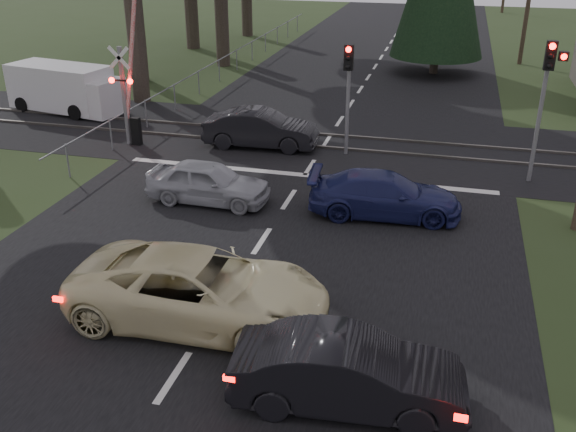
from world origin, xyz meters
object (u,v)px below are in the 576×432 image
(dark_car_far, at_px, (261,129))
(crossing_signal, at_px, (129,93))
(cream_coupe, at_px, (200,289))
(traffic_signal_right, at_px, (547,85))
(dark_hatchback, at_px, (349,373))
(silver_car, at_px, (208,182))
(traffic_signal_center, at_px, (348,81))
(white_van, at_px, (68,89))
(blue_sedan, at_px, (385,195))

(dark_car_far, bearing_deg, crossing_signal, 98.86)
(crossing_signal, relative_size, cream_coupe, 1.23)
(traffic_signal_right, distance_m, dark_hatchback, 13.30)
(traffic_signal_right, bearing_deg, silver_car, -156.71)
(cream_coupe, bearing_deg, traffic_signal_center, -6.94)
(dark_hatchback, height_order, dark_car_far, dark_car_far)
(dark_hatchback, relative_size, white_van, 0.75)
(traffic_signal_center, relative_size, blue_sedan, 0.91)
(traffic_signal_center, height_order, white_van, traffic_signal_center)
(dark_hatchback, bearing_deg, white_van, 38.70)
(dark_hatchback, relative_size, silver_car, 1.10)
(silver_car, height_order, dark_car_far, dark_car_far)
(cream_coupe, xyz_separation_m, white_van, (-12.13, 14.43, 0.28))
(cream_coupe, distance_m, silver_car, 6.57)
(traffic_signal_right, distance_m, silver_car, 11.13)
(dark_car_far, bearing_deg, traffic_signal_center, -94.28)
(crossing_signal, distance_m, traffic_signal_center, 8.36)
(silver_car, height_order, blue_sedan, silver_car)
(crossing_signal, bearing_deg, traffic_signal_center, 6.15)
(dark_car_far, bearing_deg, silver_car, 177.15)
(traffic_signal_right, height_order, dark_hatchback, traffic_signal_right)
(dark_hatchback, height_order, silver_car, dark_hatchback)
(traffic_signal_center, xyz_separation_m, dark_hatchback, (2.39, -13.56, -2.11))
(silver_car, xyz_separation_m, white_van, (-9.96, 8.22, 0.41))
(traffic_signal_center, relative_size, white_van, 0.73)
(traffic_signal_center, bearing_deg, dark_car_far, 178.25)
(cream_coupe, bearing_deg, crossing_signal, 32.19)
(traffic_signal_center, height_order, cream_coupe, traffic_signal_center)
(cream_coupe, distance_m, dark_hatchback, 4.06)
(silver_car, distance_m, dark_car_far, 5.58)
(crossing_signal, height_order, dark_hatchback, crossing_signal)
(cream_coupe, bearing_deg, white_van, 39.00)
(blue_sedan, height_order, dark_car_far, dark_car_far)
(cream_coupe, height_order, white_van, white_van)
(crossing_signal, bearing_deg, silver_car, -43.10)
(cream_coupe, height_order, dark_car_far, cream_coupe)
(cream_coupe, relative_size, white_van, 1.00)
(traffic_signal_center, bearing_deg, dark_hatchback, -79.99)
(dark_hatchback, xyz_separation_m, white_van, (-15.73, 16.31, 0.37))
(white_van, bearing_deg, dark_car_far, -4.53)
(cream_coupe, relative_size, blue_sedan, 1.26)
(silver_car, height_order, white_van, white_van)
(cream_coupe, distance_m, white_van, 18.85)
(crossing_signal, height_order, silver_car, crossing_signal)
(crossing_signal, distance_m, silver_car, 6.85)
(traffic_signal_right, xyz_separation_m, dark_hatchback, (-4.15, -12.36, -2.62))
(traffic_signal_right, height_order, blue_sedan, traffic_signal_right)
(white_van, bearing_deg, crossing_signal, -25.41)
(cream_coupe, relative_size, dark_car_far, 1.29)
(crossing_signal, xyz_separation_m, traffic_signal_center, (8.27, 0.89, 0.75))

